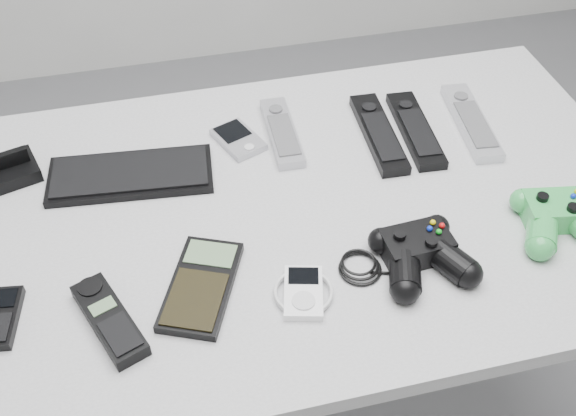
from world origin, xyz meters
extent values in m
cube|color=#979799|center=(-0.03, 0.00, 0.76)|extent=(1.16, 0.74, 0.03)
cylinder|color=black|center=(-0.56, 0.32, 0.37)|extent=(0.04, 0.04, 0.74)
cylinder|color=black|center=(0.49, 0.32, 0.37)|extent=(0.04, 0.04, 0.74)
cube|color=black|center=(-0.34, 0.13, 0.78)|extent=(0.29, 0.15, 0.02)
cube|color=black|center=(-0.54, 0.19, 0.80)|extent=(0.11, 0.11, 0.05)
cube|color=#A5A5AC|center=(-0.13, 0.19, 0.78)|extent=(0.10, 0.12, 0.02)
cube|color=#A5A5AC|center=(-0.05, 0.19, 0.78)|extent=(0.06, 0.20, 0.02)
cube|color=black|center=(0.12, 0.14, 0.79)|extent=(0.06, 0.23, 0.02)
cube|color=black|center=(0.20, 0.13, 0.78)|extent=(0.07, 0.23, 0.02)
cube|color=#B5B6BD|center=(0.31, 0.13, 0.79)|extent=(0.08, 0.23, 0.02)
cube|color=black|center=(-0.54, -0.13, 0.78)|extent=(0.06, 0.11, 0.02)
cube|color=black|center=(-0.39, -0.18, 0.79)|extent=(0.11, 0.17, 0.02)
cube|color=black|center=(-0.25, -0.14, 0.78)|extent=(0.15, 0.20, 0.02)
cube|color=white|center=(-0.11, -0.19, 0.78)|extent=(0.11, 0.11, 0.02)
camera|label=1|loc=(-0.27, -0.79, 1.57)|focal=42.00mm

